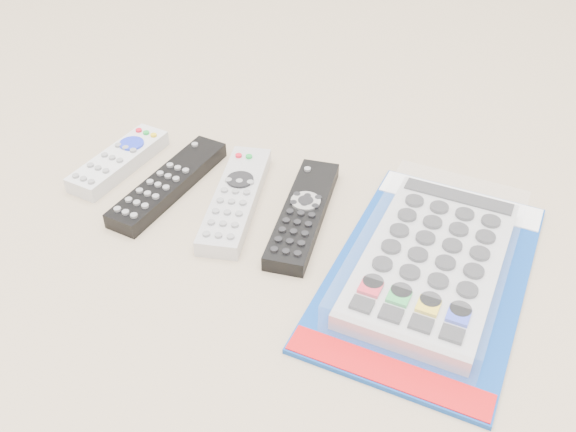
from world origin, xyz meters
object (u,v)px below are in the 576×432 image
(remote_small_grey, at_px, (119,160))
(remote_silver_dvd, at_px, (236,198))
(remote_slim_black, at_px, (169,183))
(remote_large_black, at_px, (303,213))
(jumbo_remote_packaged, at_px, (432,260))

(remote_small_grey, bearing_deg, remote_silver_dvd, 1.96)
(remote_slim_black, relative_size, remote_large_black, 1.01)
(remote_slim_black, bearing_deg, remote_large_black, 9.04)
(remote_large_black, relative_size, jumbo_remote_packaged, 0.58)
(remote_slim_black, distance_m, jumbo_remote_packaged, 0.35)
(remote_slim_black, height_order, jumbo_remote_packaged, jumbo_remote_packaged)
(remote_slim_black, distance_m, remote_silver_dvd, 0.10)
(remote_silver_dvd, height_order, jumbo_remote_packaged, jumbo_remote_packaged)
(jumbo_remote_packaged, bearing_deg, remote_small_grey, 177.09)
(remote_small_grey, xyz_separation_m, remote_slim_black, (0.09, -0.02, -0.00))
(remote_slim_black, height_order, remote_large_black, same)
(remote_large_black, bearing_deg, remote_silver_dvd, 175.67)
(remote_silver_dvd, relative_size, jumbo_remote_packaged, 0.60)
(remote_small_grey, distance_m, remote_slim_black, 0.09)
(remote_silver_dvd, bearing_deg, remote_large_black, -9.36)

